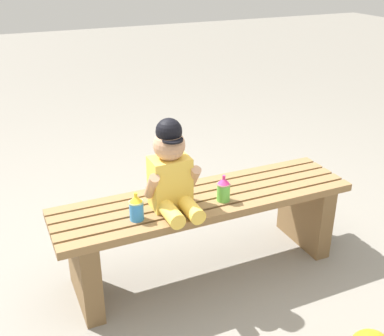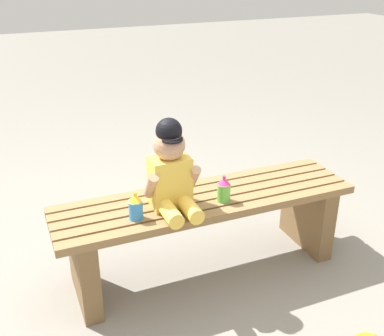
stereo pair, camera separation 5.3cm
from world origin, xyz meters
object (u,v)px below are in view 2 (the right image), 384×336
(sippy_cup_left, at_px, (136,206))
(park_bench, at_px, (205,222))
(sippy_cup_right, at_px, (224,189))
(child_figure, at_px, (171,171))

(sippy_cup_left, bearing_deg, park_bench, 11.14)
(park_bench, distance_m, sippy_cup_right, 0.21)
(sippy_cup_right, bearing_deg, park_bench, 129.45)
(child_figure, distance_m, sippy_cup_right, 0.27)
(park_bench, relative_size, child_figure, 3.46)
(sippy_cup_right, bearing_deg, child_figure, 171.60)
(park_bench, height_order, sippy_cup_left, sippy_cup_left)
(sippy_cup_left, distance_m, sippy_cup_right, 0.41)
(park_bench, xyz_separation_m, sippy_cup_left, (-0.35, -0.07, 0.19))
(sippy_cup_right, bearing_deg, sippy_cup_left, 180.00)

